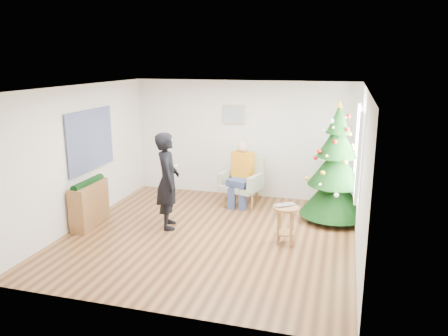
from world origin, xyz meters
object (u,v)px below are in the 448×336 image
(armchair, at_px, (242,187))
(console, at_px, (89,204))
(christmas_tree, at_px, (336,168))
(stool, at_px, (285,225))
(standing_man, at_px, (168,181))

(armchair, xyz_separation_m, console, (-2.49, -1.96, 0.01))
(console, bearing_deg, armchair, 34.21)
(christmas_tree, relative_size, stool, 3.54)
(christmas_tree, height_order, armchair, christmas_tree)
(standing_man, bearing_deg, christmas_tree, -90.53)
(standing_man, distance_m, console, 1.58)
(christmas_tree, height_order, console, christmas_tree)
(standing_man, height_order, console, standing_man)
(armchair, bearing_deg, standing_man, -104.93)
(christmas_tree, xyz_separation_m, stool, (-0.74, -1.36, -0.71))
(stool, relative_size, armchair, 0.64)
(christmas_tree, relative_size, armchair, 2.25)
(christmas_tree, bearing_deg, standing_man, -157.99)
(stool, distance_m, standing_man, 2.27)
(christmas_tree, relative_size, console, 2.33)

